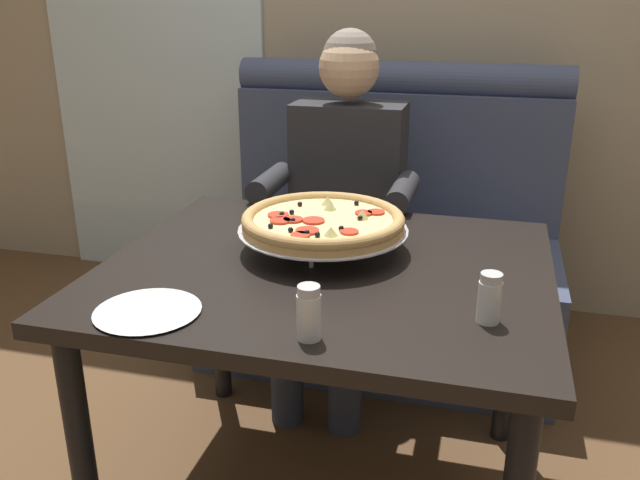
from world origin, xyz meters
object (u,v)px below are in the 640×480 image
booth_bench (384,254)px  shaker_parmesan (489,302)px  dining_table (326,296)px  patio_chair (195,148)px  diner_main (342,195)px  shaker_pepper_flakes (309,316)px  pizza (323,222)px  plate_near_left (147,309)px

booth_bench → shaker_parmesan: bearing=-70.8°
dining_table → patio_chair: patio_chair is taller
dining_table → diner_main: 0.70m
shaker_parmesan → shaker_pepper_flakes: size_ratio=0.96×
shaker_pepper_flakes → pizza: bearing=101.3°
booth_bench → diner_main: diner_main is taller
diner_main → shaker_pepper_flakes: size_ratio=11.09×
diner_main → pizza: bearing=-81.8°
booth_bench → shaker_pepper_flakes: 1.39m
booth_bench → shaker_parmesan: (0.41, -1.17, 0.38)m
dining_table → patio_chair: (-1.33, 2.04, -0.12)m
booth_bench → diner_main: (-0.12, -0.27, 0.31)m
dining_table → shaker_pepper_flakes: bearing=-80.8°
diner_main → shaker_parmesan: (0.53, -0.90, 0.07)m
booth_bench → patio_chair: bearing=140.7°
booth_bench → dining_table: 0.98m
booth_bench → patio_chair: (-1.33, 1.09, 0.13)m
shaker_pepper_flakes → plate_near_left: size_ratio=0.49×
shaker_pepper_flakes → patio_chair: 2.81m
booth_bench → plate_near_left: 1.40m
booth_bench → plate_near_left: bearing=-103.1°
dining_table → plate_near_left: plate_near_left is taller
booth_bench → dining_table: (0.00, -0.95, 0.24)m
pizza → plate_near_left: bearing=-120.9°
plate_near_left → shaker_pepper_flakes: bearing=-3.0°
diner_main → pizza: 0.61m
dining_table → diner_main: diner_main is taller
booth_bench → patio_chair: booth_bench is taller
dining_table → shaker_parmesan: (0.41, -0.22, 0.13)m
pizza → shaker_pepper_flakes: (0.10, -0.48, -0.03)m
dining_table → shaker_parmesan: size_ratio=10.22×
patio_chair → shaker_pepper_flakes: bearing=-60.2°
dining_table → diner_main: size_ratio=0.88×
dining_table → pizza: pizza is taller
diner_main → pizza: diner_main is taller
shaker_parmesan → plate_near_left: size_ratio=0.47×
shaker_pepper_flakes → dining_table: bearing=99.2°
dining_table → shaker_parmesan: bearing=-28.2°
diner_main → patio_chair: diner_main is taller
booth_bench → pizza: size_ratio=2.96×
diner_main → shaker_parmesan: size_ratio=11.58×
pizza → shaker_pepper_flakes: 0.49m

